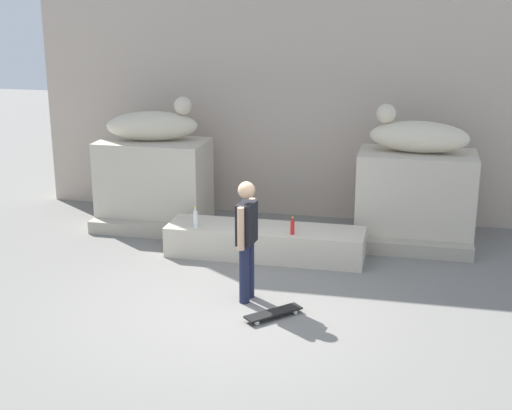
% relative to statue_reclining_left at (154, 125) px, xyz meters
% --- Properties ---
extents(ground_plane, '(40.00, 40.00, 0.00)m').
position_rel_statue_reclining_left_xyz_m(ground_plane, '(2.26, -3.20, -1.82)').
color(ground_plane, slate).
extents(facade_wall, '(9.67, 0.60, 6.37)m').
position_rel_statue_reclining_left_xyz_m(facade_wall, '(2.26, 1.37, 1.36)').
color(facade_wall, '#BDAB9A').
rests_on(facade_wall, ground_plane).
extents(pedestal_left, '(1.90, 1.11, 1.54)m').
position_rel_statue_reclining_left_xyz_m(pedestal_left, '(-0.04, -0.01, -1.05)').
color(pedestal_left, beige).
rests_on(pedestal_left, ground_plane).
extents(pedestal_right, '(1.90, 1.11, 1.54)m').
position_rel_statue_reclining_left_xyz_m(pedestal_right, '(4.55, -0.01, -1.05)').
color(pedestal_right, beige).
rests_on(pedestal_right, ground_plane).
extents(statue_reclining_left, '(1.69, 0.93, 0.78)m').
position_rel_statue_reclining_left_xyz_m(statue_reclining_left, '(0.00, 0.00, 0.00)').
color(statue_reclining_left, beige).
rests_on(statue_reclining_left, pedestal_left).
extents(statue_reclining_right, '(1.64, 0.68, 0.78)m').
position_rel_statue_reclining_left_xyz_m(statue_reclining_right, '(4.51, -0.01, 0.00)').
color(statue_reclining_right, beige).
rests_on(statue_reclining_right, pedestal_right).
extents(ledge_block, '(3.14, 0.83, 0.48)m').
position_rel_statue_reclining_left_xyz_m(ledge_block, '(2.26, -1.23, -1.58)').
color(ledge_block, beige).
rests_on(ledge_block, ground_plane).
extents(skater, '(0.24, 0.54, 1.67)m').
position_rel_statue_reclining_left_xyz_m(skater, '(2.36, -2.95, -0.90)').
color(skater, '#1E233F').
rests_on(skater, ground_plane).
extents(skateboard, '(0.71, 0.71, 0.08)m').
position_rel_statue_reclining_left_xyz_m(skateboard, '(2.83, -3.43, -1.76)').
color(skateboard, black).
rests_on(skateboard, ground_plane).
extents(bottle_blue, '(0.06, 0.06, 0.30)m').
position_rel_statue_reclining_left_xyz_m(bottle_blue, '(2.05, -1.32, -1.22)').
color(bottle_blue, '#194C99').
rests_on(bottle_blue, ledge_block).
extents(bottle_clear, '(0.07, 0.07, 0.33)m').
position_rel_statue_reclining_left_xyz_m(bottle_clear, '(1.18, -1.45, -1.20)').
color(bottle_clear, silver).
rests_on(bottle_clear, ledge_block).
extents(bottle_red, '(0.06, 0.06, 0.28)m').
position_rel_statue_reclining_left_xyz_m(bottle_red, '(2.73, -1.47, -1.23)').
color(bottle_red, red).
rests_on(bottle_red, ledge_block).
extents(stair_step, '(6.48, 0.50, 0.22)m').
position_rel_statue_reclining_left_xyz_m(stair_step, '(2.26, -0.58, -1.71)').
color(stair_step, '#A9A08F').
rests_on(stair_step, ground_plane).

